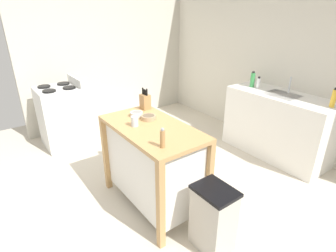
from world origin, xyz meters
TOP-DOWN VIEW (x-y plane):
  - ground_plane at (0.00, 0.00)m, footprint 6.16×6.16m
  - wall_back at (0.00, 2.58)m, footprint 4.90×0.10m
  - wall_left at (-2.45, 0.99)m, footprint 0.10×3.18m
  - kitchen_island at (0.10, 0.19)m, footprint 1.16×0.63m
  - knife_block at (-0.36, 0.41)m, footprint 0.11×0.09m
  - bowl_ceramic_wide at (-0.22, 0.21)m, footprint 0.13×0.13m
  - bowl_stoneware_deep at (-0.06, 0.26)m, footprint 0.15×0.15m
  - drinking_cup at (-0.00, 0.06)m, footprint 0.07×0.07m
  - pepper_grinder at (0.52, 0.03)m, footprint 0.04×0.04m
  - trash_bin at (0.93, 0.28)m, footprint 0.36×0.28m
  - sink_counter at (0.25, 2.23)m, footprint 1.46×0.60m
  - sink_faucet at (0.25, 2.37)m, footprint 0.02×0.02m
  - bottle_spray_cleaner at (-0.15, 2.22)m, footprint 0.05×0.05m
  - bottle_dish_soap at (-0.24, 2.20)m, footprint 0.06×0.06m
  - bottle_hand_soap at (0.88, 2.24)m, footprint 0.06×0.06m
  - stove at (-1.90, -0.16)m, footprint 0.60×0.60m

SIDE VIEW (x-z plane):
  - ground_plane at x=0.00m, z-range 0.00..0.00m
  - trash_bin at x=0.93m, z-range 0.00..0.63m
  - sink_counter at x=0.25m, z-range 0.00..0.92m
  - stove at x=-1.90m, z-range -0.05..0.99m
  - kitchen_island at x=0.10m, z-range 0.05..0.98m
  - bowl_stoneware_deep at x=-0.06m, z-range 0.93..0.97m
  - bowl_ceramic_wide at x=-0.22m, z-range 0.93..0.98m
  - drinking_cup at x=0.00m, z-range 0.93..1.03m
  - bottle_spray_cleaner at x=-0.15m, z-range 0.91..1.08m
  - pepper_grinder at x=0.52m, z-range 0.92..1.10m
  - knife_block at x=-0.36m, z-range 0.90..1.14m
  - bottle_dish_soap at x=-0.24m, z-range 0.91..1.14m
  - bottle_hand_soap at x=0.88m, z-range 0.91..1.15m
  - sink_faucet at x=0.25m, z-range 0.92..1.14m
  - wall_back at x=0.00m, z-range 0.00..2.60m
  - wall_left at x=-2.45m, z-range 0.00..2.60m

